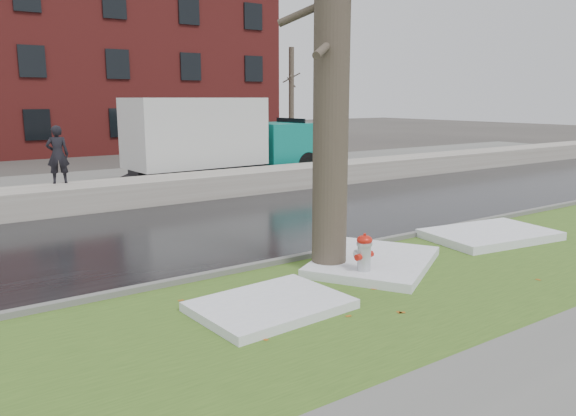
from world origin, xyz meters
TOP-DOWN VIEW (x-y plane):
  - ground at (0.00, 0.00)m, footprint 120.00×120.00m
  - verge at (0.00, -1.25)m, footprint 60.00×4.50m
  - road at (0.00, 4.50)m, footprint 60.00×7.00m
  - parking_lot at (0.00, 13.00)m, footprint 60.00×9.00m
  - curb at (0.00, 1.00)m, footprint 60.00×0.15m
  - snowbank at (0.00, 8.70)m, footprint 60.00×1.60m
  - brick_building at (2.00, 30.00)m, footprint 26.00×12.00m
  - bg_tree_right at (16.00, 24.00)m, footprint 1.40×1.62m
  - fire_hydrant at (0.16, -0.64)m, footprint 0.41×0.36m
  - tree at (0.04, 0.18)m, footprint 1.46×1.64m
  - box_truck at (3.78, 11.44)m, footprint 9.61×2.67m
  - worker at (-2.57, 9.30)m, footprint 0.68×0.52m
  - snow_patch_near at (0.87, -0.15)m, footprint 3.26×3.05m
  - snow_patch_far at (-1.98, -0.92)m, footprint 2.30×1.74m
  - snow_patch_side at (4.49, -0.11)m, footprint 3.02×2.18m

SIDE VIEW (x-z plane):
  - ground at x=0.00m, z-range 0.00..0.00m
  - road at x=0.00m, z-range 0.00..0.03m
  - parking_lot at x=0.00m, z-range 0.00..0.03m
  - verge at x=0.00m, z-range 0.00..0.04m
  - curb at x=0.00m, z-range 0.00..0.14m
  - snow_patch_far at x=-1.98m, z-range 0.04..0.18m
  - snow_patch_near at x=0.87m, z-range 0.04..0.20m
  - snow_patch_side at x=4.49m, z-range 0.04..0.22m
  - snowbank at x=0.00m, z-range 0.00..0.75m
  - fire_hydrant at x=0.16m, z-range 0.07..0.90m
  - worker at x=-2.57m, z-range 0.75..2.41m
  - box_truck at x=3.78m, z-range 0.09..3.28m
  - bg_tree_right at x=16.00m, z-range 0.08..6.58m
  - tree at x=0.04m, z-range 0.07..8.02m
  - brick_building at x=2.00m, z-range 0.00..10.00m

